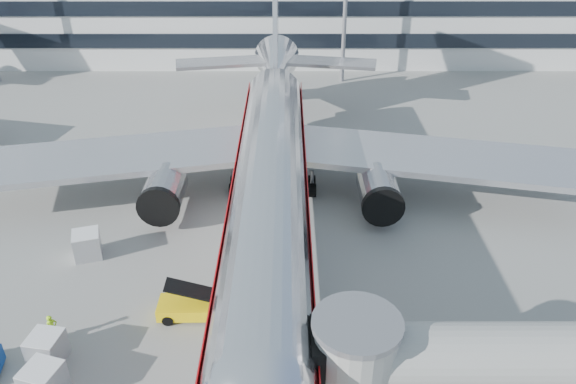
{
  "coord_description": "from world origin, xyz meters",
  "views": [
    {
      "loc": [
        1.2,
        -26.01,
        22.96
      ],
      "look_at": [
        1.23,
        7.0,
        4.0
      ],
      "focal_mm": 35.0,
      "sensor_mm": 36.0,
      "label": 1
    }
  ],
  "objects_px": {
    "main_jet": "(272,158)",
    "ramp_worker": "(52,328)",
    "belt_loader": "(199,306)",
    "cargo_container_left": "(47,349)",
    "cargo_container_right": "(87,245)",
    "cargo_container_front": "(44,382)"
  },
  "relations": [
    {
      "from": "main_jet",
      "to": "ramp_worker",
      "type": "height_order",
      "value": "main_jet"
    },
    {
      "from": "ramp_worker",
      "to": "belt_loader",
      "type": "bearing_deg",
      "value": -33.06
    },
    {
      "from": "main_jet",
      "to": "cargo_container_left",
      "type": "bearing_deg",
      "value": -125.97
    },
    {
      "from": "cargo_container_right",
      "to": "cargo_container_left",
      "type": "bearing_deg",
      "value": -85.3
    },
    {
      "from": "cargo_container_left",
      "to": "cargo_container_right",
      "type": "height_order",
      "value": "cargo_container_right"
    },
    {
      "from": "main_jet",
      "to": "ramp_worker",
      "type": "relative_size",
      "value": 30.1
    },
    {
      "from": "cargo_container_right",
      "to": "cargo_container_front",
      "type": "distance_m",
      "value": 11.83
    },
    {
      "from": "main_jet",
      "to": "belt_loader",
      "type": "xyz_separation_m",
      "value": [
        -4.0,
        -12.47,
        -3.55
      ]
    },
    {
      "from": "cargo_container_left",
      "to": "cargo_container_front",
      "type": "distance_m",
      "value": 2.36
    },
    {
      "from": "ramp_worker",
      "to": "cargo_container_left",
      "type": "bearing_deg",
      "value": -126.85
    },
    {
      "from": "cargo_container_right",
      "to": "cargo_container_front",
      "type": "height_order",
      "value": "cargo_container_right"
    },
    {
      "from": "cargo_container_right",
      "to": "main_jet",
      "type": "bearing_deg",
      "value": 27.79
    },
    {
      "from": "cargo_container_right",
      "to": "ramp_worker",
      "type": "relative_size",
      "value": 1.28
    },
    {
      "from": "belt_loader",
      "to": "cargo_container_right",
      "type": "bearing_deg",
      "value": 144.77
    },
    {
      "from": "belt_loader",
      "to": "cargo_container_left",
      "type": "distance_m",
      "value": 8.41
    },
    {
      "from": "cargo_container_left",
      "to": "belt_loader",
      "type": "bearing_deg",
      "value": 24.94
    },
    {
      "from": "cargo_container_left",
      "to": "cargo_container_front",
      "type": "bearing_deg",
      "value": -73.08
    },
    {
      "from": "cargo_container_front",
      "to": "ramp_worker",
      "type": "bearing_deg",
      "value": 104.21
    },
    {
      "from": "cargo_container_left",
      "to": "ramp_worker",
      "type": "distance_m",
      "value": 1.6
    },
    {
      "from": "main_jet",
      "to": "cargo_container_left",
      "type": "xyz_separation_m",
      "value": [
        -11.62,
        -16.02,
        -3.35
      ]
    },
    {
      "from": "cargo_container_left",
      "to": "cargo_container_front",
      "type": "relative_size",
      "value": 0.89
    },
    {
      "from": "belt_loader",
      "to": "main_jet",
      "type": "bearing_deg",
      "value": 72.22
    }
  ]
}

